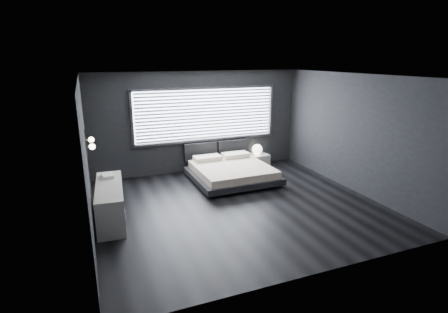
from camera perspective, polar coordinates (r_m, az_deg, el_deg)
name	(u,v)px	position (r m, az deg, el deg)	size (l,w,h in m)	color
room	(239,144)	(7.34, 2.45, 2.06)	(6.04, 6.00, 2.80)	black
window	(206,115)	(9.83, -2.90, 6.86)	(4.14, 0.09, 1.52)	white
headboard	(217,150)	(10.09, -1.12, 1.08)	(1.96, 0.16, 0.52)	black
sconce_near	(92,147)	(6.74, -20.75, 1.51)	(0.18, 0.11, 0.11)	silver
sconce_far	(91,140)	(7.32, -20.88, 2.59)	(0.18, 0.11, 0.11)	silver
wall_art_upper	(85,141)	(6.10, -21.69, 2.40)	(0.01, 0.48, 0.48)	#47474C
wall_art_lower	(88,164)	(6.45, -21.29, -1.18)	(0.01, 0.48, 0.48)	#47474C
bed	(232,171)	(9.21, 1.26, -2.46)	(2.11, 2.02, 0.54)	black
nightstand	(257,160)	(10.56, 5.49, -0.54)	(0.60, 0.50, 0.35)	beige
orb_lamp	(257,149)	(10.47, 5.42, 1.17)	(0.31, 0.31, 0.31)	white
dresser	(111,202)	(7.39, -18.04, -7.12)	(0.64, 1.85, 0.73)	beige
book_stack	(107,176)	(7.73, -18.52, -3.01)	(0.26, 0.35, 0.07)	silver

